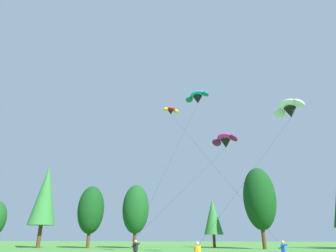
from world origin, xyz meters
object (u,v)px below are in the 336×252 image
(parafoil_kite_low_teal, at_px, (197,97))
(parafoil_kite_high_magenta, at_px, (225,140))
(parafoil_kite_far_red_yellow, at_px, (171,111))
(kite_flyer_far, at_px, (284,251))
(parafoil_kite_mid_white, at_px, (289,108))
(kite_flyer_near, at_px, (135,249))

(parafoil_kite_low_teal, bearing_deg, parafoil_kite_high_magenta, 24.30)
(parafoil_kite_far_red_yellow, xyz_separation_m, parafoil_kite_low_teal, (4.23, -6.51, -1.15))
(kite_flyer_far, distance_m, parafoil_kite_mid_white, 14.83)
(parafoil_kite_far_red_yellow, bearing_deg, kite_flyer_near, -94.28)
(kite_flyer_near, relative_size, kite_flyer_far, 1.00)
(parafoil_kite_far_red_yellow, bearing_deg, kite_flyer_far, -60.18)
(kite_flyer_near, xyz_separation_m, parafoil_kite_far_red_yellow, (1.15, 15.43, 19.09))
(kite_flyer_near, relative_size, parafoil_kite_far_red_yellow, 0.09)
(parafoil_kite_mid_white, bearing_deg, kite_flyer_far, -123.21)
(kite_flyer_far, bearing_deg, kite_flyer_near, 169.02)
(parafoil_kite_low_teal, bearing_deg, parafoil_kite_mid_white, -30.68)
(kite_flyer_far, height_order, parafoil_kite_far_red_yellow, parafoil_kite_far_red_yellow)
(kite_flyer_far, distance_m, parafoil_kite_low_teal, 21.89)
(parafoil_kite_mid_white, height_order, parafoil_kite_low_teal, parafoil_kite_low_teal)
(kite_flyer_near, xyz_separation_m, parafoil_kite_low_teal, (5.39, 8.91, 17.94))
(parafoil_kite_far_red_yellow, bearing_deg, parafoil_kite_low_teal, -56.98)
(kite_flyer_near, bearing_deg, parafoil_kite_far_red_yellow, 85.72)
(kite_flyer_far, distance_m, parafoil_kite_high_magenta, 17.81)
(parafoil_kite_mid_white, distance_m, parafoil_kite_low_teal, 11.93)
(parafoil_kite_mid_white, relative_size, parafoil_kite_low_teal, 0.77)
(kite_flyer_far, height_order, parafoil_kite_mid_white, parafoil_kite_mid_white)
(kite_flyer_far, bearing_deg, parafoil_kite_far_red_yellow, 119.82)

